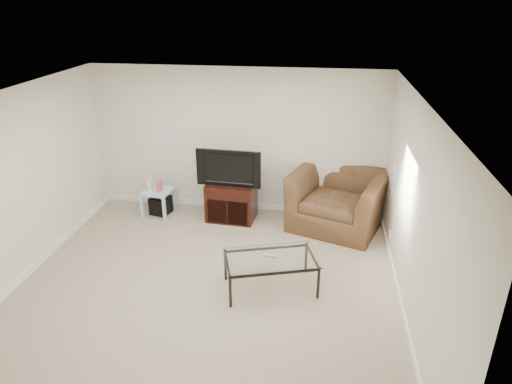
# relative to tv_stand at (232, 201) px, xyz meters

# --- Properties ---
(floor) EXTENTS (5.00, 5.00, 0.00)m
(floor) POSITION_rel_tv_stand_xyz_m (0.04, -2.05, -0.33)
(floor) COLOR tan
(floor) RESTS_ON ground
(ceiling) EXTENTS (5.00, 5.00, 0.00)m
(ceiling) POSITION_rel_tv_stand_xyz_m (0.04, -2.05, 2.17)
(ceiling) COLOR white
(ceiling) RESTS_ON ground
(wall_back) EXTENTS (5.00, 0.02, 2.50)m
(wall_back) POSITION_rel_tv_stand_xyz_m (0.04, 0.45, 0.92)
(wall_back) COLOR silver
(wall_back) RESTS_ON ground
(wall_left) EXTENTS (0.02, 5.00, 2.50)m
(wall_left) POSITION_rel_tv_stand_xyz_m (-2.46, -2.05, 0.92)
(wall_left) COLOR silver
(wall_left) RESTS_ON ground
(wall_right) EXTENTS (0.02, 5.00, 2.50)m
(wall_right) POSITION_rel_tv_stand_xyz_m (2.54, -2.05, 0.92)
(wall_right) COLOR silver
(wall_right) RESTS_ON ground
(plate_back) EXTENTS (0.12, 0.02, 0.12)m
(plate_back) POSITION_rel_tv_stand_xyz_m (-1.36, 0.44, 0.92)
(plate_back) COLOR white
(plate_back) RESTS_ON wall_back
(plate_right_switch) EXTENTS (0.02, 0.09, 0.13)m
(plate_right_switch) POSITION_rel_tv_stand_xyz_m (2.53, -0.45, 0.92)
(plate_right_switch) COLOR white
(plate_right_switch) RESTS_ON wall_right
(plate_right_outlet) EXTENTS (0.02, 0.08, 0.12)m
(plate_right_outlet) POSITION_rel_tv_stand_xyz_m (2.53, -0.75, -0.03)
(plate_right_outlet) COLOR white
(plate_right_outlet) RESTS_ON wall_right
(tv_stand) EXTENTS (0.83, 0.61, 0.66)m
(tv_stand) POSITION_rel_tv_stand_xyz_m (0.00, 0.00, 0.00)
(tv_stand) COLOR black
(tv_stand) RESTS_ON floor
(dvd_player) EXTENTS (0.43, 0.32, 0.06)m
(dvd_player) POSITION_rel_tv_stand_xyz_m (-0.00, -0.04, 0.22)
(dvd_player) COLOR black
(dvd_player) RESTS_ON tv_stand
(television) EXTENTS (1.01, 0.26, 0.62)m
(television) POSITION_rel_tv_stand_xyz_m (-0.00, -0.03, 0.64)
(television) COLOR black
(television) RESTS_ON tv_stand
(side_table) EXTENTS (0.52, 0.52, 0.45)m
(side_table) POSITION_rel_tv_stand_xyz_m (-1.30, 0.00, -0.11)
(side_table) COLOR silver
(side_table) RESTS_ON floor
(subwoofer) EXTENTS (0.37, 0.37, 0.31)m
(subwoofer) POSITION_rel_tv_stand_xyz_m (-1.27, 0.01, -0.17)
(subwoofer) COLOR black
(subwoofer) RESTS_ON floor
(game_console) EXTENTS (0.05, 0.15, 0.21)m
(game_console) POSITION_rel_tv_stand_xyz_m (-1.42, -0.00, 0.22)
(game_console) COLOR white
(game_console) RESTS_ON side_table
(game_case) EXTENTS (0.07, 0.14, 0.18)m
(game_case) POSITION_rel_tv_stand_xyz_m (-1.25, -0.03, 0.21)
(game_case) COLOR #CC4C4C
(game_case) RESTS_ON side_table
(recliner) EXTENTS (1.67, 1.37, 1.26)m
(recliner) POSITION_rel_tv_stand_xyz_m (1.77, -0.00, 0.30)
(recliner) COLOR #51391E
(recliner) RESTS_ON floor
(coffee_table) EXTENTS (1.35, 1.01, 0.47)m
(coffee_table) POSITION_rel_tv_stand_xyz_m (0.89, -1.93, -0.10)
(coffee_table) COLOR black
(coffee_table) RESTS_ON floor
(remote) EXTENTS (0.19, 0.07, 0.02)m
(remote) POSITION_rel_tv_stand_xyz_m (0.88, -1.90, 0.15)
(remote) COLOR #B2B2B7
(remote) RESTS_ON coffee_table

